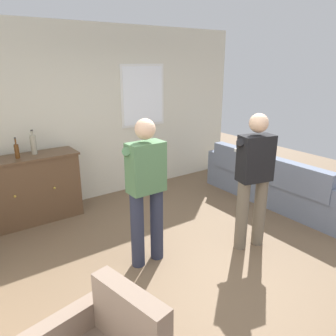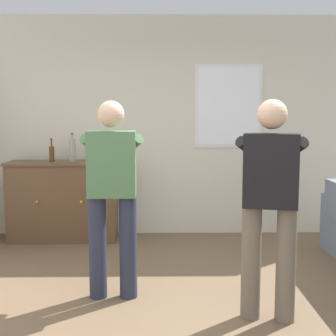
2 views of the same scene
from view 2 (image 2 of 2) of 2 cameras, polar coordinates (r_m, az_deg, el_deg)
ground at (r=3.78m, az=2.42°, el=-18.00°), size 10.40×10.40×0.00m
wall_back_with_window at (r=6.09m, az=1.23°, el=5.15°), size 5.20×0.15×2.80m
sideboard_cabinet at (r=5.95m, az=-12.64°, el=-3.92°), size 1.35×0.49×0.98m
bottle_wine_green at (r=5.87m, az=-13.99°, el=1.72°), size 0.06×0.06×0.29m
bottle_liquor_amber at (r=5.89m, az=-11.57°, el=2.20°), size 0.08×0.08×0.35m
person_standing_left at (r=3.97m, az=-6.81°, el=-2.62°), size 0.56×0.48×1.68m
person_standing_right at (r=3.59m, az=12.34°, el=-3.72°), size 0.54×0.51×1.68m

